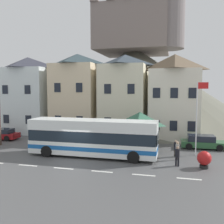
% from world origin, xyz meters
% --- Properties ---
extents(ground_plane, '(40.00, 60.00, 0.07)m').
position_xyz_m(ground_plane, '(0.00, -0.00, -0.03)').
color(ground_plane, '#505050').
extents(townhouse_00, '(6.44, 5.49, 10.21)m').
position_xyz_m(townhouse_00, '(-11.46, 11.71, 5.10)').
color(townhouse_00, silver).
rests_on(townhouse_00, ground_plane).
extents(townhouse_01, '(5.58, 5.94, 10.46)m').
position_xyz_m(townhouse_01, '(-4.38, 11.94, 5.23)').
color(townhouse_01, beige).
rests_on(townhouse_01, ground_plane).
extents(townhouse_02, '(5.41, 6.98, 10.22)m').
position_xyz_m(townhouse_02, '(1.84, 12.46, 5.11)').
color(townhouse_02, beige).
rests_on(townhouse_02, ground_plane).
extents(townhouse_03, '(5.61, 6.13, 10.02)m').
position_xyz_m(townhouse_03, '(7.89, 12.03, 5.01)').
color(townhouse_03, silver).
rests_on(townhouse_03, ground_plane).
extents(hilltop_castle, '(42.79, 42.79, 22.64)m').
position_xyz_m(hilltop_castle, '(0.30, 28.71, 7.48)').
color(hilltop_castle, '#636255').
rests_on(hilltop_castle, ground_plane).
extents(transit_bus, '(11.30, 2.65, 3.24)m').
position_xyz_m(transit_bus, '(1.04, 1.82, 1.64)').
color(transit_bus, white).
rests_on(transit_bus, ground_plane).
extents(bus_shelter, '(3.60, 3.60, 3.72)m').
position_xyz_m(bus_shelter, '(4.73, 5.21, 3.04)').
color(bus_shelter, '#473D33').
rests_on(bus_shelter, ground_plane).
extents(parked_car_00, '(4.07, 2.05, 1.22)m').
position_xyz_m(parked_car_00, '(-4.73, 6.29, 0.61)').
color(parked_car_00, navy).
rests_on(parked_car_00, ground_plane).
extents(parked_car_01, '(4.29, 1.94, 1.33)m').
position_xyz_m(parked_car_01, '(10.75, 7.33, 0.65)').
color(parked_car_01, '#2B5A33').
rests_on(parked_car_01, ground_plane).
extents(parked_car_02, '(4.58, 2.16, 1.28)m').
position_xyz_m(parked_car_02, '(-11.95, 6.26, 0.63)').
color(parked_car_02, maroon).
rests_on(parked_car_02, ground_plane).
extents(pedestrian_00, '(0.32, 0.32, 1.51)m').
position_xyz_m(pedestrian_00, '(8.14, 3.43, 0.87)').
color(pedestrian_00, '#38332D').
rests_on(pedestrian_00, ground_plane).
extents(pedestrian_01, '(0.33, 0.33, 1.56)m').
position_xyz_m(pedestrian_01, '(8.25, 0.71, 0.88)').
color(pedestrian_01, black).
rests_on(pedestrian_01, ground_plane).
extents(pedestrian_02, '(0.32, 0.30, 1.58)m').
position_xyz_m(pedestrian_02, '(8.27, 2.47, 0.87)').
color(pedestrian_02, '#38332D').
rests_on(pedestrian_02, ground_plane).
extents(public_bench, '(1.43, 0.48, 0.87)m').
position_xyz_m(public_bench, '(5.27, 7.15, 0.47)').
color(public_bench, '#33473D').
rests_on(public_bench, ground_plane).
extents(flagpole, '(0.95, 0.10, 6.57)m').
position_xyz_m(flagpole, '(9.95, 4.39, 3.83)').
color(flagpole, silver).
rests_on(flagpole, ground_plane).
extents(harbour_buoy, '(1.06, 1.06, 1.31)m').
position_xyz_m(harbour_buoy, '(10.19, 0.65, 0.73)').
color(harbour_buoy, black).
rests_on(harbour_buoy, ground_plane).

